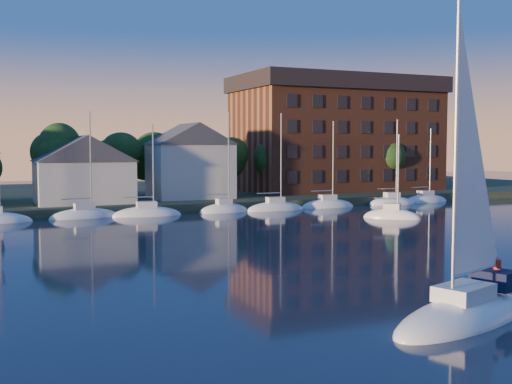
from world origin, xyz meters
TOP-DOWN VIEW (x-y plane):
  - ground at (0.00, 0.00)m, footprint 260.00×260.00m
  - shoreline_land at (0.00, 75.00)m, footprint 160.00×50.00m
  - wooden_dock at (0.00, 52.00)m, footprint 120.00×3.00m
  - clubhouse_centre at (-6.00, 57.00)m, footprint 11.55×8.40m
  - clubhouse_east at (8.00, 59.00)m, footprint 10.50×8.40m
  - condo_block at (34.00, 64.95)m, footprint 31.00×17.00m
  - tree_line at (2.00, 63.00)m, footprint 93.40×5.40m
  - moored_fleet at (0.00, 49.00)m, footprint 87.50×2.40m
  - hero_sailboat at (1.63, 0.83)m, footprint 10.39×6.14m
  - drifting_sailboat_right at (23.03, 35.48)m, footprint 5.83×5.94m

SIDE VIEW (x-z plane):
  - ground at x=0.00m, z-range 0.00..0.00m
  - shoreline_land at x=0.00m, z-range -1.00..1.00m
  - wooden_dock at x=0.00m, z-range -0.50..0.50m
  - drifting_sailboat_right at x=23.03m, z-range -4.99..5.19m
  - moored_fleet at x=0.00m, z-range -5.93..6.12m
  - hero_sailboat at x=1.63m, z-range -6.99..8.24m
  - clubhouse_centre at x=-6.00m, z-range 1.09..9.17m
  - clubhouse_east at x=8.00m, z-range 1.10..10.90m
  - tree_line at x=2.00m, z-range 2.73..11.63m
  - condo_block at x=34.00m, z-range 1.09..18.49m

